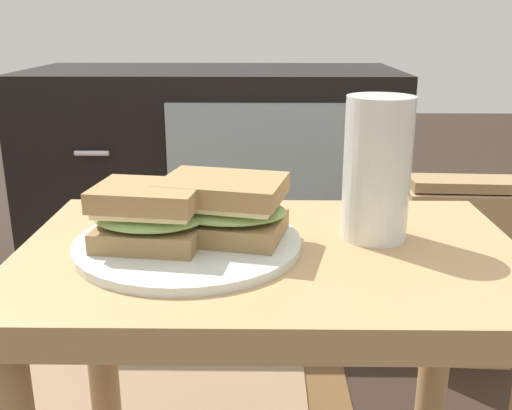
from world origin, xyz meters
TOP-DOWN VIEW (x-y plane):
  - side_table at (0.00, 0.00)m, footprint 0.56×0.36m
  - tv_cabinet at (-0.14, 0.95)m, footprint 0.96×0.46m
  - area_rug at (-0.31, 0.39)m, footprint 0.94×0.80m
  - plate at (-0.09, -0.00)m, footprint 0.25×0.25m
  - sandwich_front at (-0.13, -0.02)m, footprint 0.13×0.10m
  - sandwich_back at (-0.05, 0.01)m, footprint 0.16×0.13m
  - beer_glass at (0.12, 0.04)m, footprint 0.08×0.08m
  - paper_bag at (0.40, 0.54)m, footprint 0.24×0.14m

SIDE VIEW (x-z plane):
  - area_rug at x=-0.31m, z-range 0.00..0.01m
  - paper_bag at x=0.40m, z-range 0.00..0.40m
  - tv_cabinet at x=-0.14m, z-range 0.00..0.58m
  - side_table at x=0.00m, z-range 0.14..0.60m
  - plate at x=-0.09m, z-range 0.46..0.47m
  - sandwich_front at x=-0.13m, z-range 0.47..0.54m
  - sandwich_back at x=-0.05m, z-range 0.47..0.54m
  - beer_glass at x=0.12m, z-range 0.46..0.62m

